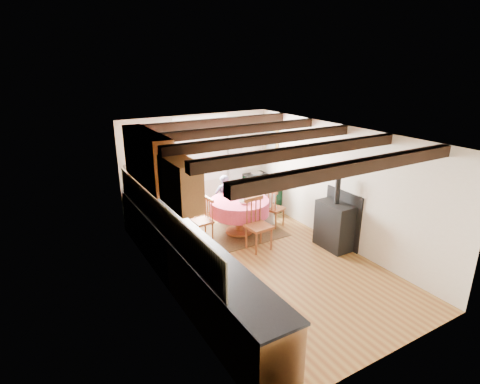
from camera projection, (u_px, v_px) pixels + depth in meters
floor at (262, 263)px, 7.06m from camera, size 3.60×5.50×0.00m
ceiling at (265, 134)px, 6.27m from camera, size 3.60×5.50×0.00m
wall_back at (198, 166)px, 8.90m from camera, size 3.60×0.00×2.40m
wall_front at (395, 274)px, 4.43m from camera, size 3.60×0.00×2.40m
wall_left at (165, 223)px, 5.80m from camera, size 0.00×5.50×2.40m
wall_right at (339, 186)px, 7.53m from camera, size 0.00×5.50×2.40m
beam_a at (356, 167)px, 4.67m from camera, size 3.60×0.16×0.16m
beam_b at (304, 151)px, 5.49m from camera, size 3.60×0.16×0.16m
beam_c at (265, 139)px, 6.30m from camera, size 3.60×0.16×0.16m
beam_d at (235, 130)px, 7.12m from camera, size 3.60×0.16×0.16m
beam_e at (211, 123)px, 7.93m from camera, size 3.60×0.16×0.16m
splash_left at (159, 217)px, 6.06m from camera, size 0.02×4.50×0.55m
splash_back at (156, 173)px, 8.41m from camera, size 1.40×0.02×0.55m
base_cabinet_left at (185, 263)px, 6.20m from camera, size 0.60×5.30×0.88m
base_cabinet_back at (161, 209)px, 8.41m from camera, size 1.30×0.60×0.88m
worktop_left at (185, 237)px, 6.05m from camera, size 0.64×5.30×0.04m
worktop_back at (160, 190)px, 8.24m from camera, size 1.30×0.64×0.04m
wall_cabinet_glass at (147, 157)px, 6.62m from camera, size 0.34×1.80×0.90m
wall_cabinet_solid at (180, 183)px, 5.41m from camera, size 0.34×0.90×0.70m
window_frame at (201, 149)px, 8.81m from camera, size 1.34×0.03×1.54m
window_pane at (201, 149)px, 8.81m from camera, size 1.20×0.01×1.40m
curtain_left at (169, 176)px, 8.50m from camera, size 0.35×0.10×2.10m
curtain_right at (235, 166)px, 9.31m from camera, size 0.35×0.10×2.10m
curtain_rod at (202, 124)px, 8.54m from camera, size 2.00×0.03×0.03m
wall_picture at (272, 141)px, 9.22m from camera, size 0.04×0.50×0.60m
wall_plate at (237, 141)px, 9.22m from camera, size 0.30×0.02×0.30m
rug at (240, 232)px, 8.29m from camera, size 1.76×1.37×0.01m
dining_table at (239, 217)px, 8.17m from camera, size 1.26×1.26×0.76m
chair_near at (259, 225)px, 7.42m from camera, size 0.47×0.49×1.04m
chair_left at (202, 220)px, 7.83m from camera, size 0.43×0.41×0.91m
chair_right at (274, 207)px, 8.50m from camera, size 0.51×0.50×0.90m
aga_range at (261, 193)px, 9.46m from camera, size 0.61×0.94×0.87m
cast_iron_stove at (335, 213)px, 7.43m from camera, size 0.44×0.73×1.46m
child_far at (224, 199)px, 8.63m from camera, size 0.42×0.29×1.14m
child_right at (268, 202)px, 8.56m from camera, size 0.45×0.60×1.09m
bowl_a at (255, 196)px, 8.23m from camera, size 0.27×0.27×0.05m
bowl_b at (244, 202)px, 7.84m from camera, size 0.20×0.20×0.06m
cup at (248, 200)px, 7.88m from camera, size 0.11×0.11×0.10m
canister_tall at (144, 187)px, 8.03m from camera, size 0.12×0.12×0.21m
canister_wide at (161, 184)px, 8.26m from camera, size 0.17×0.17×0.18m
canister_slim at (172, 181)px, 8.23m from camera, size 0.11×0.11×0.31m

